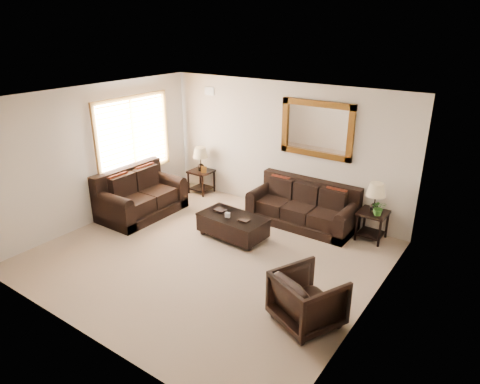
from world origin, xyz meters
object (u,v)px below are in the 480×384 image
Objects in this scene: end_table_left at (201,163)px; end_table_right at (375,203)px; coffee_table at (233,224)px; loveseat at (140,198)px; armchair at (308,297)px; sofa at (303,209)px.

end_table_right is at bearing -0.00° from end_table_left.
coffee_table is (1.94, -1.42, -0.45)m from end_table_left.
end_table_left is at bearing -9.79° from loveseat.
end_table_right is at bearing 37.17° from coffee_table.
end_table_left is 0.84× the size of coffee_table.
end_table_right is 1.35× the size of armchair.
sofa is 1.52m from coffee_table.
end_table_left reaches higher than coffee_table.
sofa is 1.90× the size of end_table_left.
loveseat reaches higher than sofa.
sofa is at bearing -2.61° from end_table_left.
sofa is 3.09m from armchair.
armchair is at bearing -61.77° from sofa.
end_table_right is 2.86m from armchair.
sofa reaches higher than armchair.
end_table_right reaches higher than sofa.
sofa is 1.42m from end_table_right.
armchair is (4.19, -2.84, -0.31)m from end_table_left.
loveseat is (-3.02, -1.54, 0.05)m from sofa.
armchair reaches higher than coffee_table.
end_table_right reaches higher than coffee_table.
end_table_left is 1.00× the size of end_table_right.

